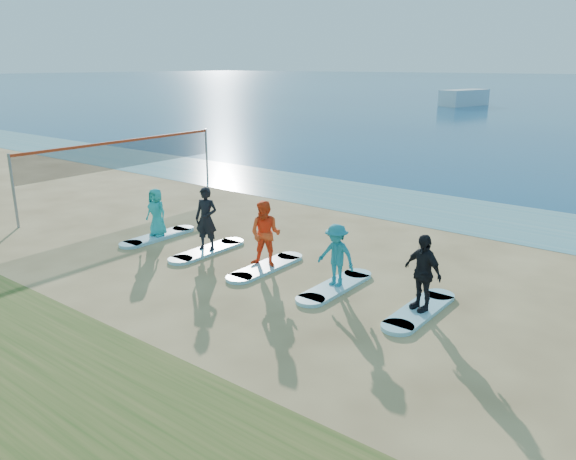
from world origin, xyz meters
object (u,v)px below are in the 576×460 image
Objects in this scene: student_2 at (265,234)px; student_4 at (422,272)px; surfboard_1 at (208,251)px; surfboard_2 at (266,267)px; student_3 at (336,255)px; surfboard_0 at (158,237)px; boat_offshore_a at (463,106)px; surfboard_4 at (420,311)px; student_1 at (206,219)px; student_0 at (156,212)px; volleyball_net at (124,155)px; surfboard_3 at (335,287)px.

student_2 reaches higher than student_4.
surfboard_2 is at bearing 0.00° from surfboard_1.
surfboard_0 is at bearing -179.82° from student_3.
surfboard_4 is (23.32, -61.75, 0.04)m from boat_offshore_a.
student_3 is at bearing 0.00° from surfboard_0.
student_1 is 1.07× the size of student_4.
boat_offshore_a is 64.56m from surfboard_2.
surfboard_2 is (4.49, 0.00, -0.80)m from student_0.
surfboard_4 is (4.49, 0.00, 0.00)m from surfboard_2.
surfboard_0 is at bearing 0.00° from student_0.
volleyball_net reaches higher than surfboard_0.
boat_offshore_a is at bearing 129.11° from student_4.
boat_offshore_a is at bearing 110.69° from surfboard_4.
student_3 is (2.24, 0.00, 0.82)m from surfboard_2.
surfboard_1 is at bearing 180.00° from surfboard_2.
student_2 is (2.24, 0.00, -0.03)m from student_1.
student_1 is at bearing 0.00° from surfboard_0.
surfboard_4 is at bearing -9.71° from volleyball_net.
surfboard_0 is 1.00× the size of surfboard_3.
volleyball_net is 7.59m from surfboard_1.
student_4 is (8.97, 0.00, 0.91)m from surfboard_0.
surfboard_3 is at bearing 180.00° from surfboard_4.
surfboard_1 is 0.97m from student_1.
surfboard_3 and surfboard_4 have the same top height.
surfboard_2 is at bearing -6.80° from student_0.
student_1 is at bearing -18.57° from volleyball_net.
surfboard_0 is at bearing 180.00° from surfboard_3.
student_2 is at bearing -179.82° from student_3.
student_4 is at bearing -9.71° from volleyball_net.
student_1 is at bearing 180.00° from surfboard_4.
boat_offshore_a is 63.94m from surfboard_1.
surfboard_0 and surfboard_4 have the same top height.
surfboard_4 is at bearing 0.00° from student_4.
boat_offshore_a is at bearing 109.03° from student_3.
volleyball_net is 4.13× the size of surfboard_3.
volleyball_net is at bearing 161.43° from surfboard_1.
volleyball_net reaches higher than student_3.
volleyball_net reaches higher than student_0.
surfboard_3 is at bearing 0.00° from surfboard_2.
boat_offshore_a is at bearing 87.14° from student_2.
student_3 is at bearing -18.59° from student_1.
student_4 reaches higher than boat_offshore_a.
boat_offshore_a is 63.95m from student_1.
surfboard_3 is (2.24, 0.00, 0.00)m from surfboard_2.
boat_offshore_a is 64.57m from student_2.
student_2 is (4.49, 0.00, 0.14)m from student_0.
surfboard_3 is at bearing 0.00° from student_3.
student_4 is (6.73, 0.00, -0.06)m from student_1.
surfboard_0 is 1.46× the size of student_0.
surfboard_1 is at bearing 180.00° from surfboard_4.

